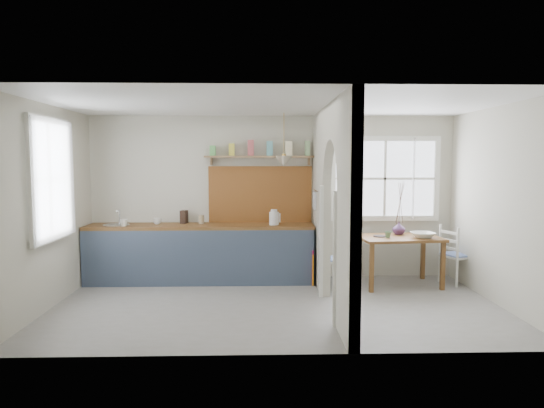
{
  "coord_description": "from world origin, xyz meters",
  "views": [
    {
      "loc": [
        -0.24,
        -6.17,
        1.89
      ],
      "look_at": [
        -0.05,
        0.45,
        1.29
      ],
      "focal_mm": 32.0,
      "sensor_mm": 36.0,
      "label": 1
    }
  ],
  "objects_px": {
    "dining_table": "(399,261)",
    "chair_right": "(458,254)",
    "kettle": "(274,217)",
    "chair_left": "(339,259)",
    "vase": "(399,228)"
  },
  "relations": [
    {
      "from": "dining_table",
      "to": "vase",
      "type": "distance_m",
      "value": 0.52
    },
    {
      "from": "kettle",
      "to": "chair_right",
      "type": "bearing_deg",
      "value": 14.41
    },
    {
      "from": "chair_right",
      "to": "kettle",
      "type": "relative_size",
      "value": 3.8
    },
    {
      "from": "dining_table",
      "to": "chair_right",
      "type": "bearing_deg",
      "value": 0.03
    },
    {
      "from": "chair_left",
      "to": "kettle",
      "type": "bearing_deg",
      "value": -99.86
    },
    {
      "from": "chair_left",
      "to": "dining_table",
      "type": "bearing_deg",
      "value": 98.81
    },
    {
      "from": "dining_table",
      "to": "chair_left",
      "type": "height_order",
      "value": "chair_left"
    },
    {
      "from": "vase",
      "to": "dining_table",
      "type": "bearing_deg",
      "value": -104.29
    },
    {
      "from": "chair_right",
      "to": "vase",
      "type": "relative_size",
      "value": 4.48
    },
    {
      "from": "kettle",
      "to": "vase",
      "type": "height_order",
      "value": "kettle"
    },
    {
      "from": "chair_right",
      "to": "kettle",
      "type": "bearing_deg",
      "value": 65.88
    },
    {
      "from": "vase",
      "to": "chair_left",
      "type": "bearing_deg",
      "value": -166.07
    },
    {
      "from": "dining_table",
      "to": "kettle",
      "type": "distance_m",
      "value": 2.01
    },
    {
      "from": "chair_left",
      "to": "vase",
      "type": "relative_size",
      "value": 4.14
    },
    {
      "from": "dining_table",
      "to": "vase",
      "type": "relative_size",
      "value": 5.94
    }
  ]
}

